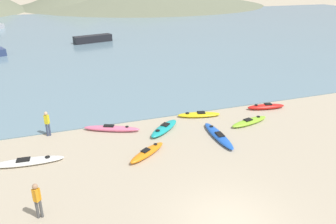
{
  "coord_description": "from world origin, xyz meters",
  "views": [
    {
      "loc": [
        -5.53,
        -8.51,
        8.74
      ],
      "look_at": [
        1.06,
        10.09,
        0.5
      ],
      "focal_mm": 35.0,
      "sensor_mm": 36.0,
      "label": 1
    }
  ],
  "objects_px": {
    "kayak_on_sand_4": "(266,107)",
    "moored_boat_3": "(93,39)",
    "kayak_on_sand_3": "(199,115)",
    "person_near_waterline": "(47,122)",
    "kayak_on_sand_2": "(27,162)",
    "person_near_foreground": "(37,199)",
    "kayak_on_sand_7": "(164,128)",
    "kayak_on_sand_5": "(112,128)",
    "kayak_on_sand_6": "(147,152)",
    "kayak_on_sand_0": "(249,122)",
    "kayak_on_sand_1": "(218,135)"
  },
  "relations": [
    {
      "from": "kayak_on_sand_1",
      "to": "moored_boat_3",
      "type": "distance_m",
      "value": 32.25
    },
    {
      "from": "kayak_on_sand_6",
      "to": "kayak_on_sand_0",
      "type": "bearing_deg",
      "value": 12.76
    },
    {
      "from": "kayak_on_sand_3",
      "to": "kayak_on_sand_2",
      "type": "bearing_deg",
      "value": -166.26
    },
    {
      "from": "kayak_on_sand_1",
      "to": "kayak_on_sand_5",
      "type": "distance_m",
      "value": 6.41
    },
    {
      "from": "kayak_on_sand_5",
      "to": "kayak_on_sand_7",
      "type": "relative_size",
      "value": 1.31
    },
    {
      "from": "kayak_on_sand_6",
      "to": "kayak_on_sand_3",
      "type": "bearing_deg",
      "value": 38.75
    },
    {
      "from": "kayak_on_sand_2",
      "to": "kayak_on_sand_4",
      "type": "xyz_separation_m",
      "value": [
        15.63,
        2.25,
        0.05
      ]
    },
    {
      "from": "kayak_on_sand_3",
      "to": "person_near_waterline",
      "type": "height_order",
      "value": "person_near_waterline"
    },
    {
      "from": "kayak_on_sand_6",
      "to": "person_near_waterline",
      "type": "bearing_deg",
      "value": 139.48
    },
    {
      "from": "kayak_on_sand_0",
      "to": "kayak_on_sand_3",
      "type": "relative_size",
      "value": 1.02
    },
    {
      "from": "kayak_on_sand_4",
      "to": "person_near_waterline",
      "type": "height_order",
      "value": "person_near_waterline"
    },
    {
      "from": "kayak_on_sand_1",
      "to": "kayak_on_sand_2",
      "type": "xyz_separation_m",
      "value": [
        -10.37,
        0.62,
        -0.02
      ]
    },
    {
      "from": "kayak_on_sand_3",
      "to": "kayak_on_sand_1",
      "type": "bearing_deg",
      "value": -94.12
    },
    {
      "from": "kayak_on_sand_0",
      "to": "person_near_foreground",
      "type": "distance_m",
      "value": 13.45
    },
    {
      "from": "kayak_on_sand_3",
      "to": "kayak_on_sand_4",
      "type": "distance_m",
      "value": 5.05
    },
    {
      "from": "kayak_on_sand_1",
      "to": "kayak_on_sand_2",
      "type": "bearing_deg",
      "value": 176.55
    },
    {
      "from": "kayak_on_sand_1",
      "to": "kayak_on_sand_6",
      "type": "height_order",
      "value": "kayak_on_sand_6"
    },
    {
      "from": "person_near_waterline",
      "to": "kayak_on_sand_5",
      "type": "bearing_deg",
      "value": -9.63
    },
    {
      "from": "kayak_on_sand_6",
      "to": "kayak_on_sand_7",
      "type": "height_order",
      "value": "kayak_on_sand_7"
    },
    {
      "from": "kayak_on_sand_4",
      "to": "person_near_foreground",
      "type": "relative_size",
      "value": 1.81
    },
    {
      "from": "kayak_on_sand_2",
      "to": "kayak_on_sand_5",
      "type": "height_order",
      "value": "kayak_on_sand_5"
    },
    {
      "from": "kayak_on_sand_7",
      "to": "person_near_waterline",
      "type": "xyz_separation_m",
      "value": [
        -6.63,
        1.66,
        0.7
      ]
    },
    {
      "from": "kayak_on_sand_2",
      "to": "moored_boat_3",
      "type": "distance_m",
      "value": 32.36
    },
    {
      "from": "kayak_on_sand_2",
      "to": "kayak_on_sand_7",
      "type": "distance_m",
      "value": 7.8
    },
    {
      "from": "kayak_on_sand_4",
      "to": "moored_boat_3",
      "type": "height_order",
      "value": "moored_boat_3"
    },
    {
      "from": "kayak_on_sand_5",
      "to": "person_near_foreground",
      "type": "height_order",
      "value": "person_near_foreground"
    },
    {
      "from": "kayak_on_sand_6",
      "to": "person_near_waterline",
      "type": "height_order",
      "value": "person_near_waterline"
    },
    {
      "from": "moored_boat_3",
      "to": "kayak_on_sand_2",
      "type": "bearing_deg",
      "value": -103.3
    },
    {
      "from": "kayak_on_sand_6",
      "to": "moored_boat_3",
      "type": "bearing_deg",
      "value": 87.3
    },
    {
      "from": "kayak_on_sand_1",
      "to": "kayak_on_sand_4",
      "type": "bearing_deg",
      "value": 28.59
    },
    {
      "from": "kayak_on_sand_2",
      "to": "person_near_waterline",
      "type": "bearing_deg",
      "value": 70.2
    },
    {
      "from": "kayak_on_sand_5",
      "to": "moored_boat_3",
      "type": "distance_m",
      "value": 29.28
    },
    {
      "from": "kayak_on_sand_2",
      "to": "kayak_on_sand_7",
      "type": "height_order",
      "value": "kayak_on_sand_7"
    },
    {
      "from": "kayak_on_sand_2",
      "to": "kayak_on_sand_5",
      "type": "xyz_separation_m",
      "value": [
        4.68,
        2.34,
        0.04
      ]
    },
    {
      "from": "kayak_on_sand_1",
      "to": "kayak_on_sand_6",
      "type": "xyz_separation_m",
      "value": [
        -4.46,
        -0.55,
        0.02
      ]
    },
    {
      "from": "kayak_on_sand_4",
      "to": "kayak_on_sand_0",
      "type": "bearing_deg",
      "value": -144.36
    },
    {
      "from": "kayak_on_sand_4",
      "to": "kayak_on_sand_5",
      "type": "height_order",
      "value": "kayak_on_sand_4"
    },
    {
      "from": "kayak_on_sand_0",
      "to": "kayak_on_sand_5",
      "type": "relative_size",
      "value": 0.89
    },
    {
      "from": "kayak_on_sand_5",
      "to": "moored_boat_3",
      "type": "relative_size",
      "value": 0.61
    },
    {
      "from": "person_near_foreground",
      "to": "person_near_waterline",
      "type": "relative_size",
      "value": 1.01
    },
    {
      "from": "kayak_on_sand_0",
      "to": "moored_boat_3",
      "type": "distance_m",
      "value": 31.55
    },
    {
      "from": "kayak_on_sand_1",
      "to": "kayak_on_sand_6",
      "type": "bearing_deg",
      "value": -172.92
    },
    {
      "from": "kayak_on_sand_4",
      "to": "kayak_on_sand_5",
      "type": "distance_m",
      "value": 10.95
    },
    {
      "from": "person_near_foreground",
      "to": "person_near_waterline",
      "type": "bearing_deg",
      "value": 86.57
    },
    {
      "from": "kayak_on_sand_2",
      "to": "kayak_on_sand_4",
      "type": "bearing_deg",
      "value": 8.18
    },
    {
      "from": "kayak_on_sand_0",
      "to": "kayak_on_sand_1",
      "type": "bearing_deg",
      "value": -158.65
    },
    {
      "from": "kayak_on_sand_2",
      "to": "kayak_on_sand_3",
      "type": "bearing_deg",
      "value": 13.74
    },
    {
      "from": "kayak_on_sand_0",
      "to": "kayak_on_sand_4",
      "type": "height_order",
      "value": "kayak_on_sand_4"
    },
    {
      "from": "person_near_waterline",
      "to": "moored_boat_3",
      "type": "xyz_separation_m",
      "value": [
        6.38,
        28.53,
        -0.33
      ]
    },
    {
      "from": "kayak_on_sand_1",
      "to": "kayak_on_sand_4",
      "type": "relative_size",
      "value": 1.29
    }
  ]
}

